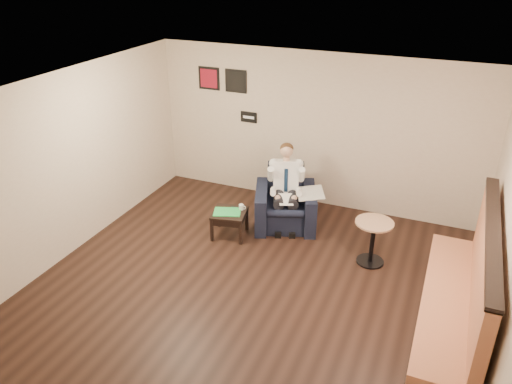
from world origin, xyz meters
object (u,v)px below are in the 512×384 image
at_px(cafe_table, 372,242).
at_px(seated_man, 286,193).
at_px(coffee_mug, 241,207).
at_px(side_table, 230,223).
at_px(green_folder, 227,212).
at_px(banquette, 455,281).
at_px(smartphone, 234,207).
at_px(armchair, 286,199).

bearing_deg(cafe_table, seated_man, 163.10).
bearing_deg(coffee_mug, side_table, -134.79).
xyz_separation_m(green_folder, banquette, (3.53, -1.00, 0.31)).
distance_m(smartphone, banquette, 3.70).
bearing_deg(smartphone, green_folder, -103.96).
xyz_separation_m(armchair, cafe_table, (1.60, -0.59, -0.14)).
relative_size(armchair, seated_man, 0.75).
xyz_separation_m(armchair, seated_man, (0.04, -0.12, 0.18)).
xyz_separation_m(green_folder, smartphone, (0.04, 0.19, -0.00)).
distance_m(armchair, smartphone, 0.89).
bearing_deg(smartphone, coffee_mug, -7.10).
distance_m(seated_man, cafe_table, 1.66).
relative_size(seated_man, coffee_mug, 14.48).
xyz_separation_m(seated_man, cafe_table, (1.56, -0.47, -0.32)).
bearing_deg(armchair, side_table, -156.29).
xyz_separation_m(armchair, green_folder, (-0.75, -0.73, -0.05)).
bearing_deg(coffee_mug, cafe_table, -1.12).
bearing_deg(banquette, coffee_mug, 160.63).
bearing_deg(seated_man, banquette, -50.74).
bearing_deg(cafe_table, side_table, -177.36).
height_order(armchair, seated_man, seated_man).
xyz_separation_m(armchair, smartphone, (-0.71, -0.54, -0.05)).
bearing_deg(cafe_table, green_folder, -176.78).
bearing_deg(seated_man, armchair, 90.00).
distance_m(side_table, green_folder, 0.23).
distance_m(side_table, banquette, 3.69).
relative_size(seated_man, banquette, 0.46).
bearing_deg(coffee_mug, armchair, 43.60).
bearing_deg(banquette, armchair, 148.06).
distance_m(armchair, side_table, 1.05).
bearing_deg(banquette, seated_man, 149.48).
distance_m(green_folder, cafe_table, 2.36).
xyz_separation_m(armchair, banquette, (2.77, -1.73, 0.26)).
height_order(side_table, banquette, banquette).
xyz_separation_m(banquette, cafe_table, (-1.17, 1.14, -0.40)).
bearing_deg(side_table, armchair, 43.94).
distance_m(seated_man, smartphone, 0.89).
bearing_deg(smartphone, seated_man, 27.46).
bearing_deg(seated_man, coffee_mug, -165.54).
xyz_separation_m(seated_man, green_folder, (-0.80, -0.61, -0.23)).
relative_size(armchair, smartphone, 7.41).
height_order(armchair, banquette, banquette).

